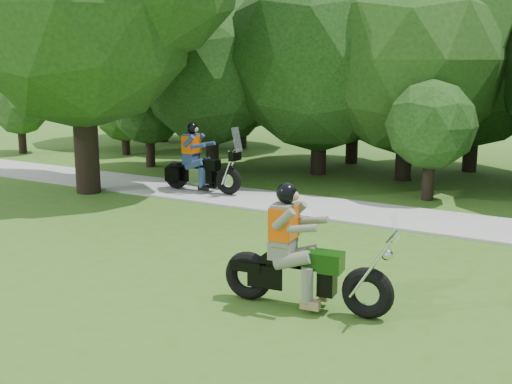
% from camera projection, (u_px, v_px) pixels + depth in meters
% --- Properties ---
extents(ground, '(100.00, 100.00, 0.00)m').
position_uv_depth(ground, '(342.00, 380.00, 7.66)').
color(ground, '#3C5F1B').
rests_on(ground, ground).
extents(walkway, '(60.00, 2.20, 0.06)m').
position_uv_depth(walkway, '(480.00, 227.00, 14.43)').
color(walkway, '#A0A09B').
rests_on(walkway, ground).
extents(tree_line, '(40.30, 12.00, 7.75)m').
position_uv_depth(tree_line, '(512.00, 62.00, 19.42)').
color(tree_line, black).
rests_on(tree_line, ground).
extents(chopper_motorcycle, '(2.72, 0.82, 1.94)m').
position_uv_depth(chopper_motorcycle, '(298.00, 263.00, 9.75)').
color(chopper_motorcycle, black).
rests_on(chopper_motorcycle, ground).
extents(touring_motorcycle, '(2.54, 0.75, 1.94)m').
position_uv_depth(touring_motorcycle, '(197.00, 166.00, 18.08)').
color(touring_motorcycle, black).
rests_on(touring_motorcycle, walkway).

